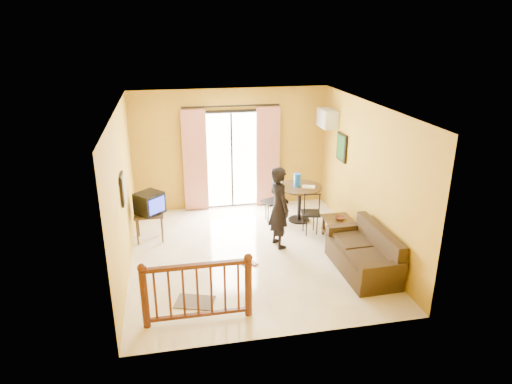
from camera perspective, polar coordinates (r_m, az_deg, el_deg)
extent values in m
plane|color=beige|center=(8.81, -0.58, -7.71)|extent=(5.00, 5.00, 0.00)
plane|color=white|center=(7.89, -0.66, 10.54)|extent=(5.00, 5.00, 0.00)
plane|color=#B78C23|center=(10.60, -3.11, 5.34)|extent=(4.50, 0.00, 4.50)
plane|color=#B78C23|center=(6.00, 3.81, -6.94)|extent=(4.50, 0.00, 4.50)
plane|color=#B78C23|center=(8.16, -16.33, -0.15)|extent=(0.00, 5.00, 5.00)
plane|color=#B78C23|center=(8.91, 13.76, 1.82)|extent=(0.00, 5.00, 5.00)
cube|color=black|center=(10.66, -3.08, 4.02)|extent=(1.34, 0.03, 2.34)
cube|color=white|center=(10.62, -3.05, 3.96)|extent=(1.20, 0.04, 2.20)
cube|color=black|center=(10.60, -3.03, 3.93)|extent=(0.04, 0.02, 2.20)
cube|color=beige|center=(10.48, -7.63, 3.87)|extent=(0.55, 0.08, 2.35)
cube|color=beige|center=(10.71, 1.50, 4.40)|extent=(0.55, 0.08, 2.35)
cylinder|color=black|center=(10.29, -3.14, 10.69)|extent=(2.20, 0.04, 0.04)
cube|color=black|center=(9.38, -13.26, -2.70)|extent=(0.58, 0.48, 0.04)
cylinder|color=black|center=(9.33, -14.62, -4.83)|extent=(0.04, 0.04, 0.56)
cylinder|color=black|center=(9.31, -11.67, -4.64)|extent=(0.04, 0.04, 0.56)
cylinder|color=black|center=(9.68, -14.52, -3.87)|extent=(0.04, 0.04, 0.56)
cylinder|color=black|center=(9.66, -11.68, -3.69)|extent=(0.04, 0.04, 0.56)
cube|color=black|center=(9.29, -13.19, -1.35)|extent=(0.65, 0.64, 0.43)
cube|color=#2A37FF|center=(9.13, -12.28, -1.66)|extent=(0.29, 0.27, 0.31)
cube|color=black|center=(7.92, -16.33, 0.38)|extent=(0.04, 0.42, 0.52)
cube|color=#4F4C43|center=(7.92, -16.15, 0.39)|extent=(0.01, 0.34, 0.44)
cylinder|color=black|center=(9.98, 5.51, 0.61)|extent=(0.97, 0.97, 0.04)
cylinder|color=black|center=(10.12, 5.44, -1.49)|extent=(0.08, 0.08, 0.79)
cylinder|color=black|center=(10.27, 5.37, -3.45)|extent=(0.47, 0.47, 0.03)
cylinder|color=blue|center=(9.92, 5.18, 1.50)|extent=(0.15, 0.15, 0.29)
cube|color=white|center=(9.93, 6.58, 0.64)|extent=(0.33, 0.27, 0.02)
cube|color=silver|center=(10.41, 8.92, 9.08)|extent=(0.30, 0.60, 0.40)
cube|color=gray|center=(10.36, 8.12, 9.07)|extent=(0.02, 0.56, 0.36)
cube|color=black|center=(9.97, 10.66, 5.52)|extent=(0.04, 0.50, 0.60)
cube|color=black|center=(9.96, 10.53, 5.52)|extent=(0.01, 0.42, 0.52)
cube|color=black|center=(9.20, 10.70, -3.89)|extent=(0.55, 1.00, 0.04)
cube|color=black|center=(9.32, 10.58, -5.50)|extent=(0.51, 0.96, 0.03)
cube|color=black|center=(8.85, 10.31, -6.41)|extent=(0.05, 0.05, 0.42)
cube|color=black|center=(9.01, 12.95, -6.10)|extent=(0.05, 0.05, 0.42)
cube|color=black|center=(9.59, 8.43, -4.10)|extent=(0.05, 0.05, 0.42)
cube|color=black|center=(9.74, 10.89, -3.86)|extent=(0.05, 0.05, 0.42)
imported|color=brown|center=(9.30, 10.41, -3.24)|extent=(0.24, 0.24, 0.07)
cube|color=#332413|center=(8.36, 13.11, -8.43)|extent=(0.82, 1.59, 0.39)
cube|color=#332413|center=(8.32, 15.16, -6.09)|extent=(0.22, 1.58, 0.54)
cube|color=#332413|center=(7.66, 15.55, -9.66)|extent=(0.79, 0.18, 0.29)
cube|color=#332413|center=(8.88, 11.25, -4.91)|extent=(0.79, 0.18, 0.29)
cube|color=#332413|center=(7.96, 13.91, -8.19)|extent=(0.56, 0.65, 0.10)
cube|color=#332413|center=(8.51, 12.00, -6.06)|extent=(0.56, 0.65, 0.10)
imported|color=black|center=(8.80, 2.90, -1.92)|extent=(0.51, 0.67, 1.63)
cylinder|color=#471E0F|center=(6.84, -13.74, -12.91)|extent=(0.11, 0.11, 0.92)
cylinder|color=#471E0F|center=(6.90, -0.95, -11.94)|extent=(0.11, 0.11, 0.92)
sphere|color=#471E0F|center=(6.58, -14.11, -9.19)|extent=(0.13, 0.13, 0.13)
sphere|color=#471E0F|center=(6.64, -0.98, -8.22)|extent=(0.13, 0.13, 0.13)
cube|color=#471E0F|center=(6.59, -7.49, -9.14)|extent=(1.55, 0.08, 0.06)
cube|color=#471E0F|center=(7.03, -7.17, -14.96)|extent=(1.55, 0.06, 0.05)
cube|color=#554B44|center=(7.47, -7.65, -13.46)|extent=(0.69, 0.57, 0.02)
cube|color=brown|center=(8.45, -1.48, -8.90)|extent=(0.22, 0.27, 0.03)
cube|color=brown|center=(8.48, -0.53, -8.81)|extent=(0.22, 0.27, 0.03)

